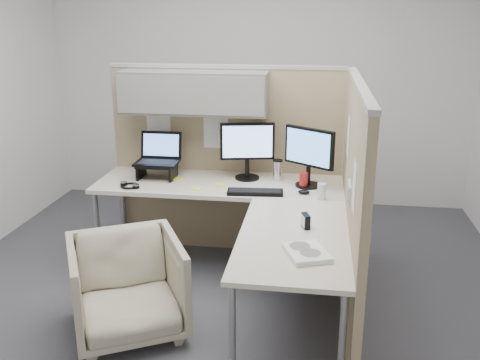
# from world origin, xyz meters

# --- Properties ---
(ground) EXTENTS (4.50, 4.50, 0.00)m
(ground) POSITION_xyz_m (0.00, 0.00, 0.00)
(ground) COLOR #414046
(ground) RESTS_ON ground
(partition_back) EXTENTS (2.00, 0.36, 1.63)m
(partition_back) POSITION_xyz_m (-0.22, 0.83, 1.10)
(partition_back) COLOR tan
(partition_back) RESTS_ON ground
(partition_right) EXTENTS (0.07, 2.03, 1.63)m
(partition_right) POSITION_xyz_m (0.90, -0.07, 0.82)
(partition_right) COLOR tan
(partition_right) RESTS_ON ground
(desk) EXTENTS (2.00, 1.98, 0.73)m
(desk) POSITION_xyz_m (0.12, 0.13, 0.69)
(desk) COLOR beige
(desk) RESTS_ON ground
(office_chair) EXTENTS (0.92, 0.90, 0.72)m
(office_chair) POSITION_xyz_m (-0.53, -0.52, 0.36)
(office_chair) COLOR beige
(office_chair) RESTS_ON ground
(monitor_left) EXTENTS (0.44, 0.20, 0.47)m
(monitor_left) POSITION_xyz_m (0.10, 0.67, 1.00)
(monitor_left) COLOR black
(monitor_left) RESTS_ON desk
(monitor_right) EXTENTS (0.38, 0.28, 0.47)m
(monitor_right) POSITION_xyz_m (0.60, 0.55, 1.00)
(monitor_right) COLOR black
(monitor_right) RESTS_ON desk
(laptop_station) EXTENTS (0.35, 0.30, 0.36)m
(laptop_station) POSITION_xyz_m (-0.64, 0.61, 0.87)
(laptop_station) COLOR black
(laptop_station) RESTS_ON desk
(keyboard) EXTENTS (0.43, 0.17, 0.02)m
(keyboard) POSITION_xyz_m (0.21, 0.30, 0.74)
(keyboard) COLOR black
(keyboard) RESTS_ON desk
(mouse) EXTENTS (0.09, 0.06, 0.03)m
(mouse) POSITION_xyz_m (0.57, 0.35, 0.75)
(mouse) COLOR black
(mouse) RESTS_ON desk
(travel_mug) EXTENTS (0.08, 0.08, 0.17)m
(travel_mug) POSITION_xyz_m (0.35, 0.67, 0.82)
(travel_mug) COLOR silver
(travel_mug) RESTS_ON desk
(soda_can_green) EXTENTS (0.07, 0.07, 0.12)m
(soda_can_green) POSITION_xyz_m (0.70, 0.25, 0.79)
(soda_can_green) COLOR silver
(soda_can_green) RESTS_ON desk
(soda_can_silver) EXTENTS (0.07, 0.07, 0.12)m
(soda_can_silver) POSITION_xyz_m (0.56, 0.51, 0.79)
(soda_can_silver) COLOR #B21E1E
(soda_can_silver) RESTS_ON desk
(sticky_note_c) EXTENTS (0.10, 0.10, 0.01)m
(sticky_note_c) POSITION_xyz_m (-0.47, 0.57, 0.73)
(sticky_note_c) COLOR yellow
(sticky_note_c) RESTS_ON desk
(sticky_note_d) EXTENTS (0.08, 0.08, 0.01)m
(sticky_note_d) POSITION_xyz_m (-0.09, 0.47, 0.73)
(sticky_note_d) COLOR yellow
(sticky_note_d) RESTS_ON desk
(sticky_note_b) EXTENTS (0.08, 0.08, 0.01)m
(sticky_note_b) POSITION_xyz_m (0.01, 0.31, 0.73)
(sticky_note_b) COLOR yellow
(sticky_note_b) RESTS_ON desk
(sticky_note_a) EXTENTS (0.08, 0.08, 0.01)m
(sticky_note_a) POSITION_xyz_m (-0.25, 0.35, 0.73)
(sticky_note_a) COLOR yellow
(sticky_note_a) RESTS_ON desk
(headphones) EXTENTS (0.19, 0.19, 0.03)m
(headphones) POSITION_xyz_m (-0.79, 0.32, 0.74)
(headphones) COLOR black
(headphones) RESTS_ON desk
(paper_stack) EXTENTS (0.30, 0.33, 0.03)m
(paper_stack) POSITION_xyz_m (0.62, -0.72, 0.75)
(paper_stack) COLOR white
(paper_stack) RESTS_ON desk
(desk_clock) EXTENTS (0.06, 0.10, 0.09)m
(desk_clock) POSITION_xyz_m (0.60, -0.31, 0.78)
(desk_clock) COLOR black
(desk_clock) RESTS_ON desk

